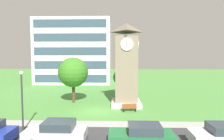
{
  "coord_description": "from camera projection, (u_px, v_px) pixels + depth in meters",
  "views": [
    {
      "loc": [
        2.55,
        -20.98,
        6.44
      ],
      "look_at": [
        1.92,
        3.8,
        4.74
      ],
      "focal_mm": 28.39,
      "sensor_mm": 36.0,
      "label": 1
    }
  ],
  "objects": [
    {
      "name": "clock_tower",
      "position": [
        126.0,
        69.0,
        23.78
      ],
      "size": [
        3.9,
        3.9,
        11.02
      ],
      "color": "gray",
      "rests_on": "ground"
    },
    {
      "name": "kerb_strip",
      "position": [
        90.0,
        124.0,
        17.3
      ],
      "size": [
        120.0,
        1.6,
        0.01
      ],
      "primitive_type": "cube",
      "color": "#9E9E99",
      "rests_on": "ground"
    },
    {
      "name": "tree_near_tower",
      "position": [
        121.0,
        77.0,
        30.95
      ],
      "size": [
        2.82,
        2.82,
        4.43
      ],
      "color": "#513823",
      "rests_on": "ground"
    },
    {
      "name": "parked_car_white",
      "position": [
        223.0,
        135.0,
        12.73
      ],
      "size": [
        4.46,
        2.03,
        1.69
      ],
      "color": "silver",
      "rests_on": "ground"
    },
    {
      "name": "street_lamp",
      "position": [
        22.0,
        93.0,
        15.48
      ],
      "size": [
        0.36,
        0.36,
        5.31
      ],
      "color": "#333338",
      "rests_on": "ground"
    },
    {
      "name": "ground_plane",
      "position": [
        95.0,
        111.0,
        21.43
      ],
      "size": [
        160.0,
        160.0,
        0.0
      ],
      "primitive_type": "plane",
      "color": "#4C893D"
    },
    {
      "name": "office_building",
      "position": [
        75.0,
        52.0,
        46.49
      ],
      "size": [
        18.42,
        10.9,
        16.0
      ],
      "color": "silver",
      "rests_on": "ground"
    },
    {
      "name": "park_bench",
      "position": [
        129.0,
        108.0,
        21.3
      ],
      "size": [
        1.84,
        0.66,
        0.88
      ],
      "color": "brown",
      "rests_on": "ground"
    },
    {
      "name": "tree_by_building",
      "position": [
        73.0,
        72.0,
        25.33
      ],
      "size": [
        4.27,
        4.27,
        6.52
      ],
      "color": "#513823",
      "rests_on": "ground"
    },
    {
      "name": "parked_car_silver",
      "position": [
        57.0,
        132.0,
        13.4
      ],
      "size": [
        4.58,
        2.1,
        1.69
      ],
      "color": "silver",
      "rests_on": "ground"
    },
    {
      "name": "parked_car_green",
      "position": [
        142.0,
        136.0,
        12.69
      ],
      "size": [
        4.7,
        2.01,
        1.69
      ],
      "color": "#1E6B38",
      "rests_on": "ground"
    }
  ]
}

